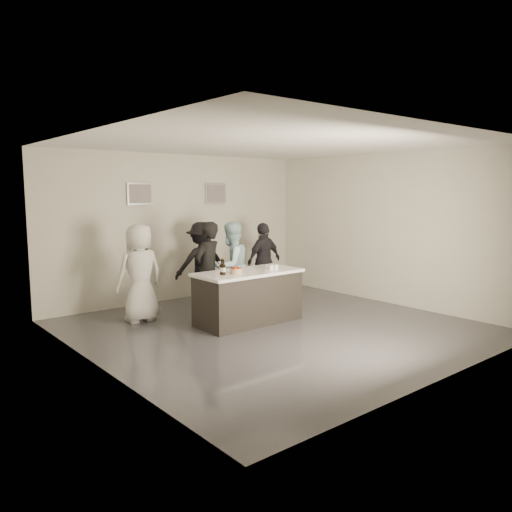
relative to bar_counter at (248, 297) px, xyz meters
name	(u,v)px	position (x,y,z in m)	size (l,w,h in m)	color
floor	(275,327)	(0.14, -0.53, -0.45)	(6.00, 6.00, 0.00)	#3D3D42
ceiling	(276,144)	(0.14, -0.53, 2.55)	(6.00, 6.00, 0.00)	white
wall_back	(180,227)	(0.14, 2.47, 1.05)	(6.00, 0.04, 3.00)	beige
wall_front	(447,256)	(0.14, -3.53, 1.05)	(6.00, 0.04, 3.00)	beige
wall_left	(96,252)	(-2.86, -0.53, 1.05)	(0.04, 6.00, 3.00)	beige
wall_right	(387,229)	(3.14, -0.53, 1.05)	(0.04, 6.00, 3.00)	beige
picture_left	(140,194)	(-0.76, 2.44, 1.75)	(0.54, 0.04, 0.44)	#B2B2B7
picture_right	(216,193)	(1.04, 2.44, 1.75)	(0.54, 0.04, 0.44)	#B2B2B7
bar_counter	(248,297)	(0.00, 0.00, 0.00)	(1.86, 0.86, 0.90)	white
cake	(236,271)	(-0.32, -0.07, 0.49)	(0.20, 0.20, 0.08)	orange
beer_bottle_a	(222,267)	(-0.56, -0.01, 0.58)	(0.07, 0.07, 0.26)	black
beer_bottle_b	(224,267)	(-0.55, -0.05, 0.58)	(0.07, 0.07, 0.26)	black
tumbler_cluster	(272,267)	(0.46, -0.08, 0.49)	(0.19, 0.19, 0.08)	orange
candles	(245,274)	(-0.27, -0.25, 0.45)	(0.24, 0.08, 0.01)	pink
person_main_black	(208,270)	(-0.35, 0.72, 0.41)	(0.63, 0.41, 1.72)	black
person_main_blue	(231,266)	(0.31, 0.91, 0.39)	(0.82, 0.64, 1.68)	#ADDAE3
person_guest_left	(140,273)	(-1.39, 1.26, 0.40)	(0.83, 0.54, 1.70)	silver
person_guest_right	(264,261)	(1.49, 1.33, 0.35)	(0.94, 0.39, 1.60)	#242229
person_guest_back	(202,263)	(0.17, 1.70, 0.37)	(1.06, 0.61, 1.65)	black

